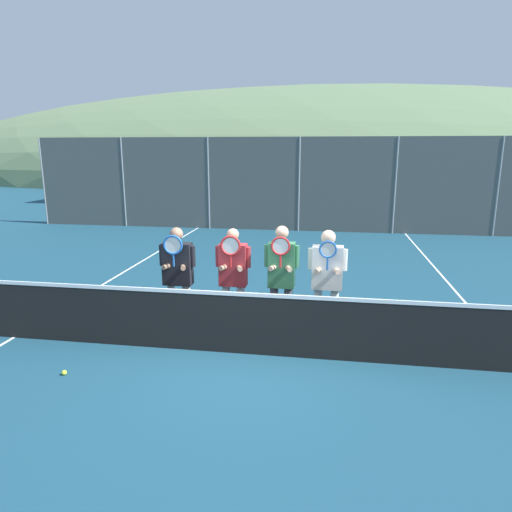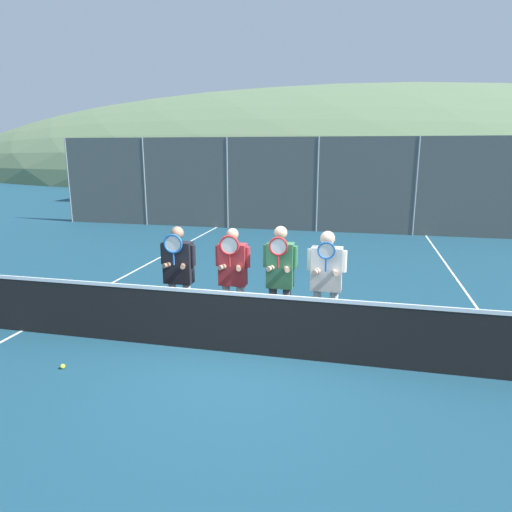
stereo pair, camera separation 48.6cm
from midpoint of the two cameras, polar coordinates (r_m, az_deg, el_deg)
ground_plane at (r=6.97m, az=0.58°, el=-12.12°), size 120.00×120.00×0.00m
hill_distant at (r=57.64m, az=11.86°, el=10.01°), size 100.96×56.09×19.63m
clubhouse_building at (r=25.86m, az=6.17°, el=10.35°), size 22.15×5.50×3.39m
fence_back at (r=16.92m, az=8.51°, el=8.77°), size 20.52×0.06×3.42m
tennis_net at (r=6.78m, az=0.59°, el=-8.34°), size 10.41×0.09×1.06m
court_line_left_sideline at (r=10.95m, az=-16.06°, el=-3.09°), size 0.05×16.00×0.01m
court_line_right_sideline at (r=9.95m, az=27.14°, el=-5.71°), size 0.05×16.00×0.01m
player_leftmost at (r=7.45m, az=-7.83°, el=-1.85°), size 0.60×0.34×1.79m
player_center_left at (r=7.30m, az=-1.02°, el=-2.20°), size 0.57×0.34×1.78m
player_center_right at (r=7.07m, az=4.99°, el=-2.46°), size 0.54×0.34×1.85m
player_rightmost at (r=7.14m, az=10.71°, el=-2.61°), size 0.61×0.34×1.78m
car_far_left at (r=21.09m, az=-5.77°, el=7.39°), size 4.53×1.97×1.66m
car_left_of_center at (r=20.01m, az=9.36°, el=7.08°), size 4.72×2.05×1.75m
car_center at (r=20.11m, az=25.34°, el=6.19°), size 4.66×2.07×1.89m
tennis_ball_on_court at (r=6.97m, az=-21.15°, el=-12.77°), size 0.07×0.07×0.07m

